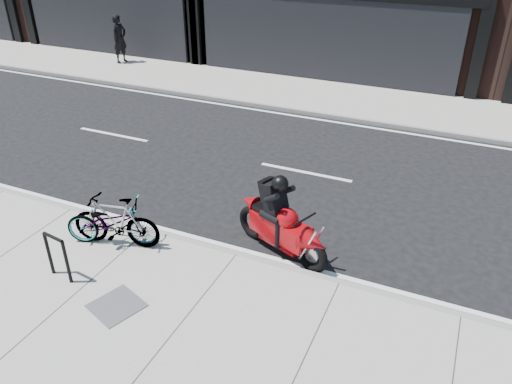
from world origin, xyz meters
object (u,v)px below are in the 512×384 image
at_px(motorcycle, 285,225).
at_px(bicycle_rear, 116,221).
at_px(pedestrian, 120,39).
at_px(bike_rack, 57,253).
at_px(utility_grate, 117,306).
at_px(bicycle_front, 112,223).

bearing_deg(motorcycle, bicycle_rear, -137.70).
bearing_deg(motorcycle, pedestrian, 160.11).
bearing_deg(bicycle_rear, bike_rack, -25.07).
bearing_deg(motorcycle, utility_grate, -105.50).
bearing_deg(utility_grate, bicycle_front, 128.42).
distance_m(motorcycle, pedestrian, 14.92).
xyz_separation_m(bike_rack, utility_grate, (1.34, -0.21, -0.51)).
relative_size(bicycle_front, bicycle_rear, 1.03).
xyz_separation_m(bike_rack, bicycle_rear, (0.28, 1.24, 0.00)).
bearing_deg(bicycle_rear, motorcycle, 99.00).
relative_size(pedestrian, utility_grate, 2.63).
relative_size(motorcycle, utility_grate, 2.84).
relative_size(bicycle_rear, motorcycle, 0.82).
bearing_deg(pedestrian, bicycle_front, -136.05).
distance_m(bicycle_rear, pedestrian, 13.72).
xyz_separation_m(motorcycle, pedestrian, (-11.24, 9.80, 0.44)).
height_order(motorcycle, utility_grate, motorcycle).
xyz_separation_m(bike_rack, bicycle_front, (0.19, 1.24, -0.05)).
relative_size(bike_rack, pedestrian, 0.45).
xyz_separation_m(bike_rack, motorcycle, (3.27, 2.39, 0.03)).
height_order(bike_rack, motorcycle, motorcycle).
relative_size(bike_rack, bicycle_rear, 0.51).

